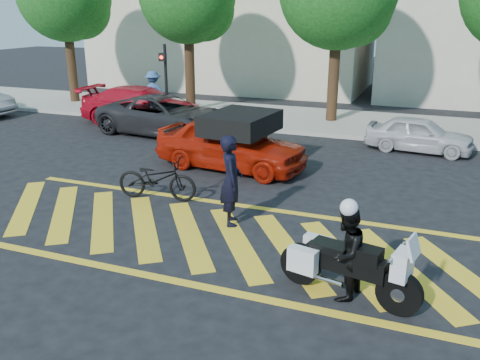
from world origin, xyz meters
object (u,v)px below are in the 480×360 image
(parked_mid_left, at_px, (165,115))
(parked_mid_right, at_px, (419,134))
(police_motorcycle, at_px, (346,265))
(parked_left, at_px, (143,106))
(red_convertible, at_px, (231,143))
(bicycle, at_px, (157,179))
(officer_moto, at_px, (346,253))
(officer_bike, at_px, (231,181))

(parked_mid_left, relative_size, parked_mid_right, 1.52)
(police_motorcycle, height_order, parked_mid_right, parked_mid_right)
(parked_left, bearing_deg, red_convertible, -131.43)
(red_convertible, xyz_separation_m, parked_mid_right, (5.12, 4.05, -0.19))
(bicycle, bearing_deg, police_motorcycle, -126.69)
(parked_left, relative_size, parked_mid_right, 1.52)
(police_motorcycle, height_order, red_convertible, red_convertible)
(officer_moto, distance_m, parked_mid_right, 10.05)
(officer_bike, height_order, police_motorcycle, officer_bike)
(officer_bike, xyz_separation_m, red_convertible, (-1.55, 3.82, -0.23))
(parked_left, bearing_deg, officer_bike, -142.09)
(red_convertible, distance_m, parked_mid_left, 5.09)
(parked_mid_left, bearing_deg, red_convertible, -121.85)
(red_convertible, distance_m, parked_mid_right, 6.53)
(bicycle, xyz_separation_m, parked_left, (-5.00, 7.56, 0.22))
(officer_moto, relative_size, red_convertible, 0.35)
(officer_bike, distance_m, police_motorcycle, 3.62)
(officer_bike, relative_size, police_motorcycle, 0.84)
(parked_left, bearing_deg, police_motorcycle, -139.12)
(officer_bike, xyz_separation_m, parked_mid_left, (-5.54, 6.99, -0.28))
(parked_mid_left, bearing_deg, officer_bike, -134.96)
(police_motorcycle, distance_m, parked_mid_right, 10.04)
(police_motorcycle, relative_size, officer_moto, 1.51)
(red_convertible, distance_m, parked_left, 7.31)
(red_convertible, bearing_deg, officer_moto, -136.78)
(police_motorcycle, distance_m, parked_mid_left, 12.43)
(officer_bike, relative_size, parked_mid_left, 0.38)
(police_motorcycle, bearing_deg, officer_moto, -139.86)
(officer_bike, height_order, red_convertible, officer_bike)
(parked_mid_right, bearing_deg, parked_left, 93.51)
(officer_moto, bearing_deg, parked_mid_right, -170.92)
(officer_bike, height_order, parked_left, officer_bike)
(officer_bike, height_order, parked_mid_right, officer_bike)
(officer_moto, xyz_separation_m, parked_mid_right, (0.70, 10.02, -0.21))
(bicycle, height_order, officer_moto, officer_moto)
(bicycle, bearing_deg, officer_moto, -126.84)
(officer_bike, xyz_separation_m, parked_left, (-7.30, 8.32, -0.25))
(officer_moto, relative_size, parked_mid_right, 0.46)
(officer_bike, bearing_deg, police_motorcycle, -151.66)
(officer_bike, relative_size, parked_mid_right, 0.58)
(officer_moto, height_order, parked_left, officer_moto)
(officer_moto, relative_size, parked_mid_left, 0.30)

